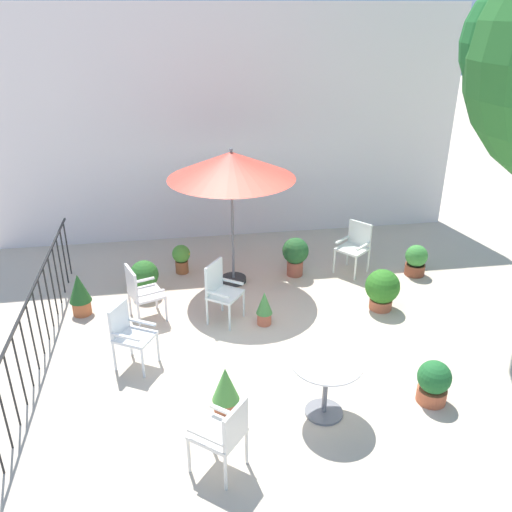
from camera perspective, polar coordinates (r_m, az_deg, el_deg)
ground_plane at (r=7.98m, az=0.56°, el=-8.34°), size 60.00×60.00×0.00m
villa_facade at (r=10.82m, az=-3.02°, el=13.61°), size 9.38×0.30×4.49m
terrace_railing at (r=7.79m, az=-22.45°, el=-5.52°), size 0.03×5.34×1.01m
patio_umbrella_0 at (r=8.65m, az=-2.65°, el=9.57°), size 2.09×2.09×2.38m
cafe_table_0 at (r=6.35m, az=7.50°, el=-12.77°), size 0.83×0.83×0.74m
patio_chair_0 at (r=8.08m, az=-3.83°, el=-3.44°), size 0.63×0.64×0.95m
patio_chair_1 at (r=7.28m, az=-13.42°, el=-7.88°), size 0.62×0.60×0.89m
patio_chair_2 at (r=9.73m, az=10.55°, el=1.27°), size 0.67×0.67×0.92m
patio_chair_3 at (r=5.65m, az=-3.46°, el=-18.28°), size 0.65×0.65×0.88m
patio_chair_4 at (r=8.26m, az=-12.23°, el=-3.61°), size 0.61×0.62×0.89m
potted_plant_0 at (r=9.95m, az=16.73°, el=-0.40°), size 0.39×0.39×0.57m
potted_plant_1 at (r=8.07m, az=0.89°, el=-5.52°), size 0.25×0.25×0.54m
potted_plant_2 at (r=9.49m, az=4.23°, el=0.24°), size 0.47×0.47×0.71m
potted_plant_3 at (r=9.04m, az=-11.84°, el=-2.18°), size 0.48×0.48×0.61m
potted_plant_4 at (r=9.70m, az=-7.97°, el=-0.12°), size 0.32×0.34×0.53m
potted_plant_5 at (r=6.47m, az=-3.27°, el=-14.00°), size 0.33×0.33×0.62m
potted_plant_6 at (r=8.66m, az=13.34°, el=-3.40°), size 0.55×0.55×0.67m
potted_plant_7 at (r=6.96m, az=18.45°, el=-12.64°), size 0.41×0.41×0.56m
potted_plant_8 at (r=8.72m, az=-18.33°, el=-3.79°), size 0.34×0.34×0.69m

